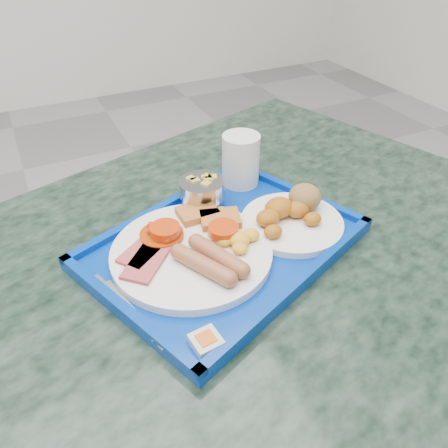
% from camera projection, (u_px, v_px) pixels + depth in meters
% --- Properties ---
extents(table, '(1.50, 1.21, 0.81)m').
position_uv_depth(table, '(215.00, 344.00, 0.86)').
color(table, slate).
rests_on(table, floor).
extents(tray, '(0.53, 0.46, 0.03)m').
position_uv_depth(tray, '(224.00, 245.00, 0.76)').
color(tray, '#03329C').
rests_on(tray, table).
extents(main_plate, '(0.27, 0.27, 0.04)m').
position_uv_depth(main_plate, '(195.00, 247.00, 0.72)').
color(main_plate, white).
rests_on(main_plate, tray).
extents(bread_plate, '(0.18, 0.18, 0.06)m').
position_uv_depth(bread_plate, '(292.00, 215.00, 0.79)').
color(bread_plate, white).
rests_on(bread_plate, tray).
extents(fruit_bowl, '(0.09, 0.09, 0.06)m').
position_uv_depth(fruit_bowl, '(202.00, 189.00, 0.82)').
color(fruit_bowl, '#AAA9AC').
rests_on(fruit_bowl, tray).
extents(juice_cup, '(0.08, 0.08, 0.11)m').
position_uv_depth(juice_cup, '(241.00, 158.00, 0.88)').
color(juice_cup, silver).
rests_on(juice_cup, tray).
extents(spoon, '(0.06, 0.19, 0.01)m').
position_uv_depth(spoon, '(127.00, 277.00, 0.68)').
color(spoon, '#AAA9AC').
rests_on(spoon, tray).
extents(knife, '(0.07, 0.18, 0.00)m').
position_uv_depth(knife, '(127.00, 309.00, 0.63)').
color(knife, '#AAA9AC').
rests_on(knife, tray).
extents(jam_packet, '(0.04, 0.04, 0.02)m').
position_uv_depth(jam_packet, '(206.00, 341.00, 0.58)').
color(jam_packet, silver).
rests_on(jam_packet, tray).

